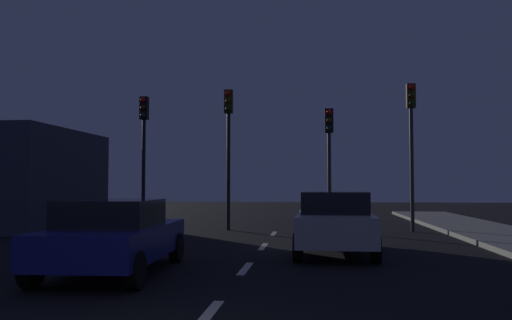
{
  "coord_description": "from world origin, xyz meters",
  "views": [
    {
      "loc": [
        1.41,
        -4.29,
        1.74
      ],
      "look_at": [
        -0.6,
        13.71,
        2.59
      ],
      "focal_mm": 36.31,
      "sensor_mm": 36.0,
      "label": 1
    }
  ],
  "objects_px": {
    "traffic_signal_center_left": "(228,132)",
    "traffic_signal_center_right": "(329,145)",
    "traffic_signal_far_left": "(144,136)",
    "traffic_signal_far_right": "(411,129)",
    "car_stopped_ahead": "(334,222)",
    "car_adjacent_lane": "(114,235)"
  },
  "relations": [
    {
      "from": "traffic_signal_far_left",
      "to": "traffic_signal_far_right",
      "type": "height_order",
      "value": "traffic_signal_far_right"
    },
    {
      "from": "traffic_signal_far_left",
      "to": "traffic_signal_far_right",
      "type": "distance_m",
      "value": 10.18
    },
    {
      "from": "traffic_signal_center_left",
      "to": "traffic_signal_far_right",
      "type": "height_order",
      "value": "traffic_signal_far_right"
    },
    {
      "from": "traffic_signal_far_left",
      "to": "traffic_signal_center_right",
      "type": "bearing_deg",
      "value": -0.01
    },
    {
      "from": "traffic_signal_center_right",
      "to": "car_adjacent_lane",
      "type": "distance_m",
      "value": 10.95
    },
    {
      "from": "traffic_signal_center_left",
      "to": "traffic_signal_far_right",
      "type": "bearing_deg",
      "value": 0.0
    },
    {
      "from": "traffic_signal_far_right",
      "to": "car_stopped_ahead",
      "type": "xyz_separation_m",
      "value": [
        -3.08,
        -6.16,
        -3.0
      ]
    },
    {
      "from": "car_adjacent_lane",
      "to": "traffic_signal_far_right",
      "type": "bearing_deg",
      "value": 52.28
    },
    {
      "from": "traffic_signal_center_left",
      "to": "traffic_signal_center_right",
      "type": "relative_size",
      "value": 1.17
    },
    {
      "from": "car_stopped_ahead",
      "to": "traffic_signal_far_right",
      "type": "bearing_deg",
      "value": 63.44
    },
    {
      "from": "car_stopped_ahead",
      "to": "car_adjacent_lane",
      "type": "distance_m",
      "value": 5.64
    },
    {
      "from": "traffic_signal_far_left",
      "to": "traffic_signal_center_left",
      "type": "xyz_separation_m",
      "value": [
        3.35,
        0.0,
        0.13
      ]
    },
    {
      "from": "traffic_signal_far_left",
      "to": "traffic_signal_center_left",
      "type": "distance_m",
      "value": 3.35
    },
    {
      "from": "traffic_signal_far_left",
      "to": "traffic_signal_far_right",
      "type": "relative_size",
      "value": 0.95
    },
    {
      "from": "car_stopped_ahead",
      "to": "car_adjacent_lane",
      "type": "relative_size",
      "value": 1.03
    },
    {
      "from": "traffic_signal_far_right",
      "to": "car_stopped_ahead",
      "type": "height_order",
      "value": "traffic_signal_far_right"
    },
    {
      "from": "traffic_signal_center_right",
      "to": "traffic_signal_far_right",
      "type": "relative_size",
      "value": 0.84
    },
    {
      "from": "traffic_signal_far_right",
      "to": "traffic_signal_far_left",
      "type": "bearing_deg",
      "value": -180.0
    },
    {
      "from": "car_stopped_ahead",
      "to": "car_adjacent_lane",
      "type": "xyz_separation_m",
      "value": [
        -4.41,
        -3.52,
        -0.05
      ]
    },
    {
      "from": "traffic_signal_far_left",
      "to": "traffic_signal_center_right",
      "type": "relative_size",
      "value": 1.13
    },
    {
      "from": "car_adjacent_lane",
      "to": "car_stopped_ahead",
      "type": "bearing_deg",
      "value": 38.62
    },
    {
      "from": "traffic_signal_center_right",
      "to": "car_stopped_ahead",
      "type": "xyz_separation_m",
      "value": [
        -0.07,
        -6.16,
        -2.44
      ]
    }
  ]
}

